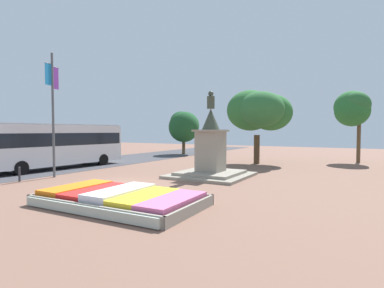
{
  "coord_description": "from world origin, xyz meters",
  "views": [
    {
      "loc": [
        10.5,
        -11.13,
        2.76
      ],
      "look_at": [
        2.78,
        2.44,
        2.07
      ],
      "focal_mm": 28.0,
      "sensor_mm": 36.0,
      "label": 1
    }
  ],
  "objects_px": {
    "flower_planter": "(119,198)",
    "banner_pole": "(53,110)",
    "statue_monument": "(211,156)",
    "kerb_bollard_mid_a": "(19,174)",
    "city_bus": "(54,143)"
  },
  "relations": [
    {
      "from": "statue_monument",
      "to": "kerb_bollard_mid_a",
      "type": "bearing_deg",
      "value": -140.82
    },
    {
      "from": "banner_pole",
      "to": "city_bus",
      "type": "distance_m",
      "value": 4.8
    },
    {
      "from": "statue_monument",
      "to": "kerb_bollard_mid_a",
      "type": "distance_m",
      "value": 10.7
    },
    {
      "from": "statue_monument",
      "to": "city_bus",
      "type": "height_order",
      "value": "statue_monument"
    },
    {
      "from": "flower_planter",
      "to": "statue_monument",
      "type": "relative_size",
      "value": 1.21
    },
    {
      "from": "city_bus",
      "to": "kerb_bollard_mid_a",
      "type": "relative_size",
      "value": 13.28
    },
    {
      "from": "statue_monument",
      "to": "kerb_bollard_mid_a",
      "type": "height_order",
      "value": "statue_monument"
    },
    {
      "from": "city_bus",
      "to": "statue_monument",
      "type": "bearing_deg",
      "value": 11.54
    },
    {
      "from": "city_bus",
      "to": "kerb_bollard_mid_a",
      "type": "bearing_deg",
      "value": -53.94
    },
    {
      "from": "city_bus",
      "to": "kerb_bollard_mid_a",
      "type": "distance_m",
      "value": 5.63
    },
    {
      "from": "statue_monument",
      "to": "city_bus",
      "type": "xyz_separation_m",
      "value": [
        -11.47,
        -2.34,
        0.61
      ]
    },
    {
      "from": "flower_planter",
      "to": "banner_pole",
      "type": "distance_m",
      "value": 9.41
    },
    {
      "from": "flower_planter",
      "to": "kerb_bollard_mid_a",
      "type": "distance_m",
      "value": 8.46
    },
    {
      "from": "banner_pole",
      "to": "statue_monument",
      "type": "bearing_deg",
      "value": 31.3
    },
    {
      "from": "banner_pole",
      "to": "flower_planter",
      "type": "bearing_deg",
      "value": -20.93
    }
  ]
}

